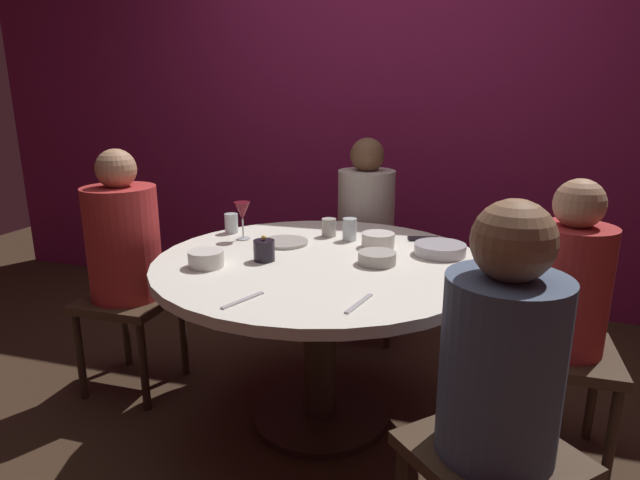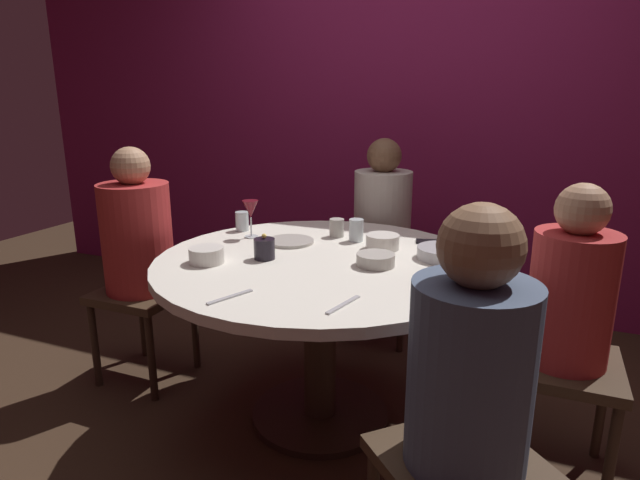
# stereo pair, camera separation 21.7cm
# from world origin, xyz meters

# --- Properties ---
(ground_plane) EXTENTS (8.00, 8.00, 0.00)m
(ground_plane) POSITION_xyz_m (0.00, 0.00, 0.00)
(ground_plane) COLOR #382619
(back_wall) EXTENTS (6.00, 0.10, 2.60)m
(back_wall) POSITION_xyz_m (0.00, 1.55, 1.30)
(back_wall) COLOR maroon
(back_wall) RESTS_ON ground
(dining_table) EXTENTS (1.36, 1.36, 0.74)m
(dining_table) POSITION_xyz_m (0.00, 0.00, 0.59)
(dining_table) COLOR silver
(dining_table) RESTS_ON ground
(seated_diner_left) EXTENTS (0.40, 0.40, 1.16)m
(seated_diner_left) POSITION_xyz_m (-0.94, 0.00, 0.72)
(seated_diner_left) COLOR #3F2D1E
(seated_diner_left) RESTS_ON ground
(seated_diner_back) EXTENTS (0.40, 0.40, 1.16)m
(seated_diner_back) POSITION_xyz_m (0.00, 0.92, 0.72)
(seated_diner_back) COLOR #3F2D1E
(seated_diner_back) RESTS_ON ground
(seated_diner_right) EXTENTS (0.40, 0.40, 1.11)m
(seated_diner_right) POSITION_xyz_m (0.94, 0.00, 0.69)
(seated_diner_right) COLOR #3F2D1E
(seated_diner_right) RESTS_ON ground
(seated_diner_front_right) EXTENTS (0.57, 0.57, 1.16)m
(seated_diner_front_right) POSITION_xyz_m (0.69, -0.69, 0.72)
(seated_diner_front_right) COLOR #3F2D1E
(seated_diner_front_right) RESTS_ON ground
(candle_holder) EXTENTS (0.09, 0.09, 0.11)m
(candle_holder) POSITION_xyz_m (-0.21, -0.09, 0.78)
(candle_holder) COLOR black
(candle_holder) RESTS_ON dining_table
(wine_glass) EXTENTS (0.08, 0.08, 0.18)m
(wine_glass) POSITION_xyz_m (-0.43, 0.19, 0.87)
(wine_glass) COLOR silver
(wine_glass) RESTS_ON dining_table
(dinner_plate) EXTENTS (0.21, 0.21, 0.01)m
(dinner_plate) POSITION_xyz_m (-0.22, 0.17, 0.75)
(dinner_plate) COLOR #B2ADA3
(dinner_plate) RESTS_ON dining_table
(cell_phone) EXTENTS (0.15, 0.10, 0.01)m
(cell_phone) POSITION_xyz_m (0.38, 0.42, 0.74)
(cell_phone) COLOR black
(cell_phone) RESTS_ON dining_table
(bowl_serving_large) EXTENTS (0.22, 0.22, 0.05)m
(bowl_serving_large) POSITION_xyz_m (0.47, 0.20, 0.76)
(bowl_serving_large) COLOR #B7B7BC
(bowl_serving_large) RESTS_ON dining_table
(bowl_salad_center) EXTENTS (0.14, 0.14, 0.06)m
(bowl_salad_center) POSITION_xyz_m (-0.40, -0.22, 0.77)
(bowl_salad_center) COLOR silver
(bowl_salad_center) RESTS_ON dining_table
(bowl_small_white) EXTENTS (0.15, 0.15, 0.05)m
(bowl_small_white) POSITION_xyz_m (0.24, 0.00, 0.76)
(bowl_small_white) COLOR #B2ADA3
(bowl_small_white) RESTS_ON dining_table
(bowl_sauce_side) EXTENTS (0.14, 0.14, 0.06)m
(bowl_sauce_side) POSITION_xyz_m (0.20, 0.24, 0.77)
(bowl_sauce_side) COLOR silver
(bowl_sauce_side) RESTS_ON dining_table
(cup_near_candle) EXTENTS (0.07, 0.07, 0.10)m
(cup_near_candle) POSITION_xyz_m (0.05, 0.31, 0.79)
(cup_near_candle) COLOR silver
(cup_near_candle) RESTS_ON dining_table
(cup_by_left_diner) EXTENTS (0.06, 0.06, 0.09)m
(cup_by_left_diner) POSITION_xyz_m (-0.53, 0.28, 0.79)
(cup_by_left_diner) COLOR silver
(cup_by_left_diner) RESTS_ON dining_table
(cup_by_right_diner) EXTENTS (0.07, 0.07, 0.09)m
(cup_by_right_diner) POSITION_xyz_m (-0.06, 0.36, 0.78)
(cup_by_right_diner) COLOR #B2ADA3
(cup_by_right_diner) RESTS_ON dining_table
(fork_near_plate) EXTENTS (0.08, 0.17, 0.01)m
(fork_near_plate) POSITION_xyz_m (-0.11, -0.51, 0.74)
(fork_near_plate) COLOR #B7B7BC
(fork_near_plate) RESTS_ON dining_table
(knife_near_plate) EXTENTS (0.06, 0.18, 0.01)m
(knife_near_plate) POSITION_xyz_m (0.26, -0.43, 0.74)
(knife_near_plate) COLOR #B7B7BC
(knife_near_plate) RESTS_ON dining_table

